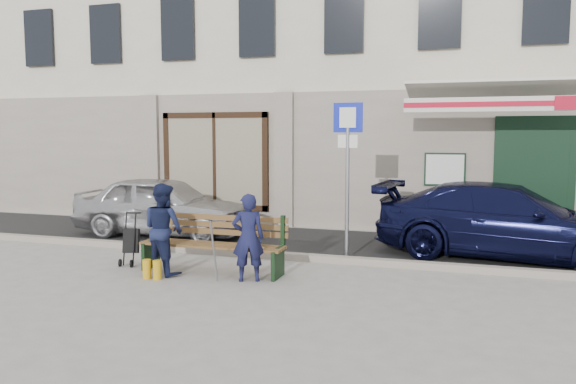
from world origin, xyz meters
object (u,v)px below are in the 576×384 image
at_px(stroller, 131,242).
at_px(car_silver, 163,206).
at_px(man, 248,238).
at_px(car_navy, 507,221).
at_px(parking_sign, 348,155).
at_px(bench, 210,244).
at_px(woman, 163,229).

bearing_deg(stroller, car_silver, 91.21).
bearing_deg(man, car_navy, -166.20).
height_order(parking_sign, stroller, parking_sign).
bearing_deg(parking_sign, man, -121.34).
distance_m(bench, stroller, 1.51).
xyz_separation_m(car_silver, car_navy, (7.02, -0.07, 0.01)).
bearing_deg(woman, car_navy, -130.49).
bearing_deg(stroller, car_navy, 5.00).
relative_size(car_navy, man, 3.45).
bearing_deg(bench, stroller, 177.72).
bearing_deg(car_silver, car_navy, -91.53).
distance_m(car_silver, parking_sign, 4.62).
bearing_deg(man, woman, -23.67).
xyz_separation_m(parking_sign, bench, (-1.93, -1.53, -1.41)).
height_order(car_navy, bench, car_navy).
distance_m(car_navy, woman, 6.04).
bearing_deg(bench, parking_sign, 38.42).
distance_m(car_silver, bench, 3.57).
bearing_deg(bench, woman, -154.06).
distance_m(woman, stroller, 0.99).
bearing_deg(bench, car_navy, 29.14).
relative_size(car_silver, stroller, 4.37).
distance_m(car_silver, car_navy, 7.02).
relative_size(parking_sign, stroller, 3.11).
bearing_deg(bench, car_silver, 131.80).
bearing_deg(man, stroller, -32.88).
distance_m(parking_sign, stroller, 4.02).
distance_m(parking_sign, woman, 3.38).
relative_size(car_navy, stroller, 5.20).
distance_m(parking_sign, bench, 2.84).
height_order(man, woman, woman).
bearing_deg(bench, man, -22.30).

